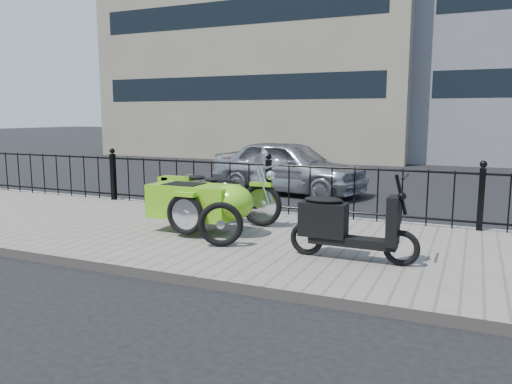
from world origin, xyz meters
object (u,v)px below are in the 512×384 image
at_px(spare_tire, 221,224).
at_px(sedan_car, 288,167).
at_px(motorcycle_sidecar, 208,200).
at_px(scooter, 344,226).

height_order(spare_tire, sedan_car, sedan_car).
xyz_separation_m(motorcycle_sidecar, sedan_car, (-0.43, 4.72, 0.05)).
xyz_separation_m(scooter, sedan_car, (-2.69, 5.38, 0.11)).
height_order(motorcycle_sidecar, spare_tire, motorcycle_sidecar).
distance_m(scooter, sedan_car, 6.01).
distance_m(motorcycle_sidecar, scooter, 2.35).
relative_size(scooter, spare_tire, 2.60).
bearing_deg(spare_tire, motorcycle_sidecar, 129.34).
relative_size(scooter, sedan_car, 0.42).
distance_m(scooter, spare_tire, 1.65).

